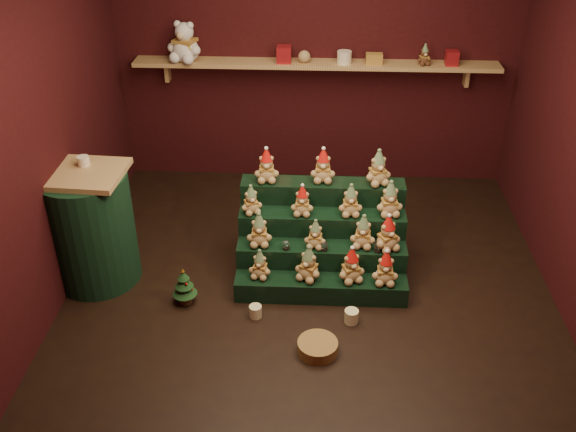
# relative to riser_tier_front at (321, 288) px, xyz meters

# --- Properties ---
(ground) EXTENTS (4.00, 4.00, 0.00)m
(ground) POSITION_rel_riser_tier_front_xyz_m (-0.09, 0.14, -0.09)
(ground) COLOR black
(ground) RESTS_ON ground
(back_wall) EXTENTS (4.00, 0.10, 2.80)m
(back_wall) POSITION_rel_riser_tier_front_xyz_m (-0.09, 2.19, 1.31)
(back_wall) COLOR black
(back_wall) RESTS_ON ground
(front_wall) EXTENTS (4.00, 0.10, 2.80)m
(front_wall) POSITION_rel_riser_tier_front_xyz_m (-0.09, -1.91, 1.31)
(front_wall) COLOR black
(front_wall) RESTS_ON ground
(left_wall) EXTENTS (0.10, 4.00, 2.80)m
(left_wall) POSITION_rel_riser_tier_front_xyz_m (-2.14, 0.14, 1.31)
(left_wall) COLOR black
(left_wall) RESTS_ON ground
(back_shelf) EXTENTS (3.60, 0.26, 0.24)m
(back_shelf) POSITION_rel_riser_tier_front_xyz_m (-0.09, 2.01, 1.20)
(back_shelf) COLOR tan
(back_shelf) RESTS_ON ground
(riser_tier_front) EXTENTS (1.40, 0.22, 0.18)m
(riser_tier_front) POSITION_rel_riser_tier_front_xyz_m (0.00, 0.00, 0.00)
(riser_tier_front) COLOR black
(riser_tier_front) RESTS_ON ground
(riser_tier_midfront) EXTENTS (1.40, 0.22, 0.36)m
(riser_tier_midfront) POSITION_rel_riser_tier_front_xyz_m (0.00, 0.22, 0.09)
(riser_tier_midfront) COLOR black
(riser_tier_midfront) RESTS_ON ground
(riser_tier_midback) EXTENTS (1.40, 0.22, 0.54)m
(riser_tier_midback) POSITION_rel_riser_tier_front_xyz_m (0.00, 0.44, 0.18)
(riser_tier_midback) COLOR black
(riser_tier_midback) RESTS_ON ground
(riser_tier_back) EXTENTS (1.40, 0.22, 0.72)m
(riser_tier_back) POSITION_rel_riser_tier_front_xyz_m (0.00, 0.66, 0.27)
(riser_tier_back) COLOR black
(riser_tier_back) RESTS_ON ground
(teddy_0) EXTENTS (0.20, 0.19, 0.25)m
(teddy_0) POSITION_rel_riser_tier_front_xyz_m (-0.50, 0.02, 0.22)
(teddy_0) COLOR tan
(teddy_0) RESTS_ON riser_tier_front
(teddy_1) EXTENTS (0.28, 0.27, 0.30)m
(teddy_1) POSITION_rel_riser_tier_front_xyz_m (-0.10, 0.01, 0.24)
(teddy_1) COLOR tan
(teddy_1) RESTS_ON riser_tier_front
(teddy_2) EXTENTS (0.27, 0.26, 0.30)m
(teddy_2) POSITION_rel_riser_tier_front_xyz_m (0.24, 0.01, 0.24)
(teddy_2) COLOR tan
(teddy_2) RESTS_ON riser_tier_front
(teddy_3) EXTENTS (0.21, 0.19, 0.29)m
(teddy_3) POSITION_rel_riser_tier_front_xyz_m (0.51, -0.01, 0.24)
(teddy_3) COLOR tan
(teddy_3) RESTS_ON riser_tier_front
(teddy_4) EXTENTS (0.22, 0.20, 0.29)m
(teddy_4) POSITION_rel_riser_tier_front_xyz_m (-0.51, 0.22, 0.42)
(teddy_4) COLOR tan
(teddy_4) RESTS_ON riser_tier_midfront
(teddy_5) EXTENTS (0.20, 0.18, 0.25)m
(teddy_5) POSITION_rel_riser_tier_front_xyz_m (-0.05, 0.21, 0.39)
(teddy_5) COLOR tan
(teddy_5) RESTS_ON riser_tier_midfront
(teddy_6) EXTENTS (0.23, 0.21, 0.29)m
(teddy_6) POSITION_rel_riser_tier_front_xyz_m (0.33, 0.24, 0.41)
(teddy_6) COLOR tan
(teddy_6) RESTS_ON riser_tier_midfront
(teddy_7) EXTENTS (0.29, 0.28, 0.31)m
(teddy_7) POSITION_rel_riser_tier_front_xyz_m (0.53, 0.20, 0.42)
(teddy_7) COLOR tan
(teddy_7) RESTS_ON riser_tier_midfront
(teddy_8) EXTENTS (0.23, 0.22, 0.25)m
(teddy_8) POSITION_rel_riser_tier_front_xyz_m (-0.60, 0.43, 0.58)
(teddy_8) COLOR tan
(teddy_8) RESTS_ON riser_tier_midback
(teddy_9) EXTENTS (0.19, 0.18, 0.26)m
(teddy_9) POSITION_rel_riser_tier_front_xyz_m (-0.17, 0.42, 0.58)
(teddy_9) COLOR tan
(teddy_9) RESTS_ON riser_tier_midback
(teddy_10) EXTENTS (0.21, 0.20, 0.28)m
(teddy_10) POSITION_rel_riser_tier_front_xyz_m (0.23, 0.43, 0.59)
(teddy_10) COLOR tan
(teddy_10) RESTS_ON riser_tier_midback
(teddy_11) EXTENTS (0.24, 0.22, 0.30)m
(teddy_11) POSITION_rel_riser_tier_front_xyz_m (0.55, 0.45, 0.60)
(teddy_11) COLOR tan
(teddy_11) RESTS_ON riser_tier_midback
(teddy_12) EXTENTS (0.22, 0.20, 0.29)m
(teddy_12) POSITION_rel_riser_tier_front_xyz_m (-0.48, 0.66, 0.78)
(teddy_12) COLOR tan
(teddy_12) RESTS_ON riser_tier_back
(teddy_13) EXTENTS (0.21, 0.19, 0.29)m
(teddy_13) POSITION_rel_riser_tier_front_xyz_m (-0.00, 0.68, 0.78)
(teddy_13) COLOR tan
(teddy_13) RESTS_ON riser_tier_back
(teddy_14) EXTENTS (0.27, 0.26, 0.31)m
(teddy_14) POSITION_rel_riser_tier_front_xyz_m (0.46, 0.65, 0.78)
(teddy_14) COLOR tan
(teddy_14) RESTS_ON riser_tier_back
(snow_globe_a) EXTENTS (0.06, 0.06, 0.08)m
(snow_globe_a) POSITION_rel_riser_tier_front_xyz_m (-0.29, 0.16, 0.31)
(snow_globe_a) COLOR black
(snow_globe_a) RESTS_ON riser_tier_midfront
(snow_globe_b) EXTENTS (0.06, 0.06, 0.08)m
(snow_globe_b) POSITION_rel_riser_tier_front_xyz_m (0.02, 0.16, 0.31)
(snow_globe_b) COLOR black
(snow_globe_b) RESTS_ON riser_tier_midfront
(snow_globe_c) EXTENTS (0.07, 0.07, 0.09)m
(snow_globe_c) POSITION_rel_riser_tier_front_xyz_m (0.45, 0.16, 0.31)
(snow_globe_c) COLOR black
(snow_globe_c) RESTS_ON riser_tier_midfront
(side_table) EXTENTS (0.71, 0.71, 1.02)m
(side_table) POSITION_rel_riser_tier_front_xyz_m (-1.90, 0.20, 0.41)
(side_table) COLOR tan
(side_table) RESTS_ON ground
(table_ornament) EXTENTS (0.09, 0.09, 0.08)m
(table_ornament) POSITION_rel_riser_tier_front_xyz_m (-1.90, 0.30, 0.97)
(table_ornament) COLOR beige
(table_ornament) RESTS_ON side_table
(mini_christmas_tree) EXTENTS (0.20, 0.20, 0.34)m
(mini_christmas_tree) POSITION_rel_riser_tier_front_xyz_m (-1.10, -0.12, 0.07)
(mini_christmas_tree) COLOR #442B18
(mini_christmas_tree) RESTS_ON ground
(mug_left) EXTENTS (0.10, 0.10, 0.10)m
(mug_left) POSITION_rel_riser_tier_front_xyz_m (-0.51, -0.26, -0.04)
(mug_left) COLOR beige
(mug_left) RESTS_ON ground
(mug_right) EXTENTS (0.11, 0.11, 0.11)m
(mug_right) POSITION_rel_riser_tier_front_xyz_m (0.24, -0.29, -0.03)
(mug_right) COLOR beige
(mug_right) RESTS_ON ground
(wicker_basket) EXTENTS (0.31, 0.31, 0.09)m
(wicker_basket) POSITION_rel_riser_tier_front_xyz_m (-0.02, -0.64, -0.04)
(wicker_basket) COLOR olive
(wicker_basket) RESTS_ON ground
(white_bear) EXTENTS (0.43, 0.41, 0.49)m
(white_bear) POSITION_rel_riser_tier_front_xyz_m (-1.36, 1.98, 1.48)
(white_bear) COLOR white
(white_bear) RESTS_ON back_shelf
(brown_bear) EXTENTS (0.17, 0.15, 0.20)m
(brown_bear) POSITION_rel_riser_tier_front_xyz_m (0.96, 1.98, 1.33)
(brown_bear) COLOR #502E1A
(brown_bear) RESTS_ON back_shelf
(gift_tin_red_a) EXTENTS (0.14, 0.14, 0.16)m
(gift_tin_red_a) POSITION_rel_riser_tier_front_xyz_m (-0.40, 1.99, 1.31)
(gift_tin_red_a) COLOR maroon
(gift_tin_red_a) RESTS_ON back_shelf
(gift_tin_cream) EXTENTS (0.14, 0.14, 0.12)m
(gift_tin_cream) POSITION_rel_riser_tier_front_xyz_m (0.18, 1.99, 1.29)
(gift_tin_cream) COLOR beige
(gift_tin_cream) RESTS_ON back_shelf
(gift_tin_red_b) EXTENTS (0.12, 0.12, 0.14)m
(gift_tin_red_b) POSITION_rel_riser_tier_front_xyz_m (1.22, 1.99, 1.30)
(gift_tin_red_b) COLOR maroon
(gift_tin_red_b) RESTS_ON back_shelf
(shelf_plush_ball) EXTENTS (0.12, 0.12, 0.12)m
(shelf_plush_ball) POSITION_rel_riser_tier_front_xyz_m (-0.20, 1.99, 1.29)
(shelf_plush_ball) COLOR tan
(shelf_plush_ball) RESTS_ON back_shelf
(scarf_gift_box) EXTENTS (0.16, 0.10, 0.10)m
(scarf_gift_box) POSITION_rel_riser_tier_front_xyz_m (0.47, 1.99, 1.28)
(scarf_gift_box) COLOR orange
(scarf_gift_box) RESTS_ON back_shelf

